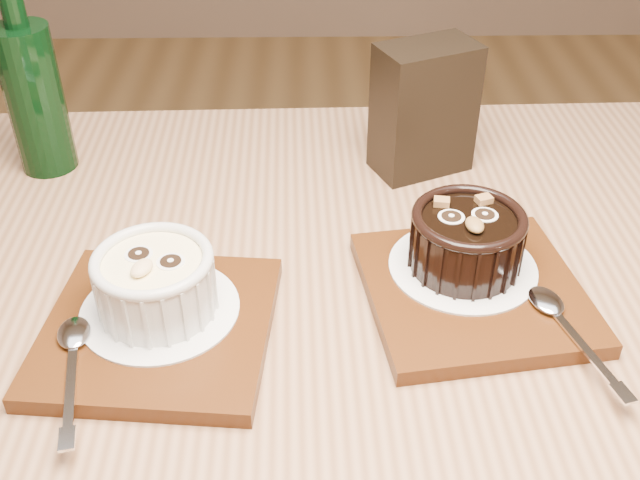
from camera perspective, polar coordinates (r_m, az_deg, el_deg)
The scene contains 11 objects.
table at distance 0.69m, azimuth 0.31°, elevation -11.90°, with size 1.22×0.82×0.75m.
tray_left at distance 0.62m, azimuth -12.22°, elevation -6.62°, with size 0.18×0.18×0.01m, color #4A240C.
doily_left at distance 0.63m, azimuth -12.09°, elevation -5.19°, with size 0.13×0.13×0.00m, color white.
ramekin_white at distance 0.61m, azimuth -12.45°, elevation -3.02°, with size 0.10×0.10×0.06m.
spoon_left at distance 0.60m, azimuth -18.40°, elevation -8.96°, with size 0.03×0.13×0.01m, color white, non-canonical shape.
tray_right at distance 0.66m, azimuth 11.59°, elevation -3.87°, with size 0.18×0.18×0.01m, color #4A240C.
doily_right at distance 0.67m, azimuth 10.81°, elevation -1.98°, with size 0.13×0.13×0.00m, color white.
ramekin_dark at distance 0.65m, azimuth 11.11°, elevation 0.18°, with size 0.10×0.10×0.06m.
spoon_right at distance 0.63m, azimuth 18.48°, elevation -6.39°, with size 0.03×0.13×0.01m, color white, non-canonical shape.
condiment_stand at distance 0.81m, azimuth 7.92°, elevation 9.85°, with size 0.10×0.06×0.14m, color black.
green_bottle at distance 0.85m, azimuth -20.97°, elevation 10.37°, with size 0.06×0.06×0.22m.
Camera 1 is at (-0.10, -0.56, 1.17)m, focal length 42.00 mm.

